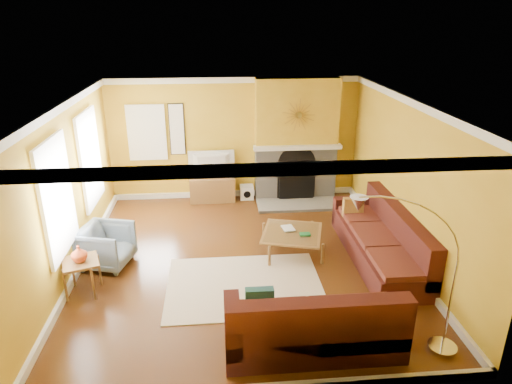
{
  "coord_description": "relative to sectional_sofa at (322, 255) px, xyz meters",
  "views": [
    {
      "loc": [
        -0.41,
        -6.87,
        3.97
      ],
      "look_at": [
        0.25,
        0.4,
        1.09
      ],
      "focal_mm": 32.0,
      "sensor_mm": 36.0,
      "label": 1
    }
  ],
  "objects": [
    {
      "name": "ceiling",
      "position": [
        -1.19,
        0.72,
        2.26
      ],
      "size": [
        5.5,
        6.0,
        0.02
      ],
      "primitive_type": "cube",
      "color": "white",
      "rests_on": "ground"
    },
    {
      "name": "window_back",
      "position": [
        -3.09,
        3.68,
        1.1
      ],
      "size": [
        0.82,
        0.06,
        1.22
      ],
      "primitive_type": "cube",
      "color": "white",
      "rests_on": "wall_back"
    },
    {
      "name": "side_table",
      "position": [
        -3.65,
        -0.04,
        -0.17
      ],
      "size": [
        0.63,
        0.63,
        0.55
      ],
      "primitive_type": null,
      "rotation": [
        0.0,
        0.0,
        0.33
      ],
      "color": "brown",
      "rests_on": "floor"
    },
    {
      "name": "wall_front",
      "position": [
        -1.19,
        -2.29,
        0.9
      ],
      "size": [
        5.5,
        0.02,
        2.7
      ],
      "primitive_type": "cube",
      "color": "gold",
      "rests_on": "ground"
    },
    {
      "name": "vase",
      "position": [
        -3.65,
        -0.04,
        0.22
      ],
      "size": [
        0.27,
        0.27,
        0.25
      ],
      "primitive_type": "imported",
      "rotation": [
        0.0,
        0.0,
        0.14
      ],
      "color": "#D84E21",
      "rests_on": "side_table"
    },
    {
      "name": "media_console",
      "position": [
        -1.71,
        3.48,
        -0.17
      ],
      "size": [
        1.0,
        0.45,
        0.55
      ],
      "primitive_type": "cube",
      "color": "brown",
      "rests_on": "floor"
    },
    {
      "name": "fireplace",
      "position": [
        0.16,
        3.52,
        0.9
      ],
      "size": [
        1.8,
        0.4,
        2.7
      ],
      "primitive_type": null,
      "color": "gray",
      "rests_on": "floor"
    },
    {
      "name": "window_left_far",
      "position": [
        -3.91,
        0.12,
        1.05
      ],
      "size": [
        0.06,
        1.22,
        1.72
      ],
      "primitive_type": "cube",
      "color": "white",
      "rests_on": "wall_left"
    },
    {
      "name": "wall_right",
      "position": [
        1.57,
        0.72,
        0.9
      ],
      "size": [
        0.02,
        6.0,
        2.7
      ],
      "primitive_type": "cube",
      "color": "gold",
      "rests_on": "ground"
    },
    {
      "name": "sunburst",
      "position": [
        0.16,
        3.29,
        1.5
      ],
      "size": [
        0.7,
        0.04,
        0.7
      ],
      "primitive_type": null,
      "color": "olive",
      "rests_on": "fireplace"
    },
    {
      "name": "baseboard",
      "position": [
        -1.19,
        0.72,
        -0.39
      ],
      "size": [
        5.5,
        6.0,
        0.12
      ],
      "primitive_type": null,
      "color": "white",
      "rests_on": "floor"
    },
    {
      "name": "wall_back",
      "position": [
        -1.19,
        3.73,
        0.9
      ],
      "size": [
        5.5,
        0.02,
        2.7
      ],
      "primitive_type": "cube",
      "color": "gold",
      "rests_on": "ground"
    },
    {
      "name": "tv",
      "position": [
        -1.71,
        3.48,
        0.39
      ],
      "size": [
        1.03,
        0.17,
        0.59
      ],
      "primitive_type": "imported",
      "rotation": [
        0.0,
        0.0,
        3.17
      ],
      "color": "black",
      "rests_on": "media_console"
    },
    {
      "name": "crown_molding",
      "position": [
        -1.19,
        0.72,
        2.19
      ],
      "size": [
        5.5,
        6.0,
        0.12
      ],
      "primitive_type": null,
      "color": "white",
      "rests_on": "ceiling"
    },
    {
      "name": "armchair",
      "position": [
        -3.47,
        0.78,
        -0.1
      ],
      "size": [
        0.95,
        0.93,
        0.71
      ],
      "primitive_type": "imported",
      "rotation": [
        0.0,
        0.0,
        1.31
      ],
      "color": "slate",
      "rests_on": "floor"
    },
    {
      "name": "hearth",
      "position": [
        0.16,
        2.97,
        -0.42
      ],
      "size": [
        1.8,
        0.7,
        0.06
      ],
      "primitive_type": "cube",
      "color": "gray",
      "rests_on": "floor"
    },
    {
      "name": "wall_left",
      "position": [
        -3.95,
        0.72,
        0.9
      ],
      "size": [
        0.02,
        6.0,
        2.7
      ],
      "primitive_type": "cube",
      "color": "gold",
      "rests_on": "ground"
    },
    {
      "name": "wall_art",
      "position": [
        -2.44,
        3.69,
        1.15
      ],
      "size": [
        0.34,
        0.04,
        1.14
      ],
      "primitive_type": "cube",
      "color": "white",
      "rests_on": "wall_back"
    },
    {
      "name": "subwoofer",
      "position": [
        -0.94,
        3.52,
        -0.3
      ],
      "size": [
        0.3,
        0.3,
        0.3
      ],
      "primitive_type": "cube",
      "color": "white",
      "rests_on": "floor"
    },
    {
      "name": "arc_lamp",
      "position": [
        0.59,
        -1.74,
        0.61
      ],
      "size": [
        1.35,
        0.36,
        2.12
      ],
      "primitive_type": null,
      "color": "silver",
      "rests_on": "floor"
    },
    {
      "name": "book",
      "position": [
        -0.47,
        1.04,
        -0.04
      ],
      "size": [
        0.24,
        0.3,
        0.03
      ],
      "primitive_type": "imported",
      "rotation": [
        0.0,
        0.0,
        0.16
      ],
      "color": "white",
      "rests_on": "coffee_table"
    },
    {
      "name": "floor",
      "position": [
        -1.19,
        0.72,
        -0.46
      ],
      "size": [
        5.5,
        6.0,
        0.02
      ],
      "primitive_type": "cube",
      "color": "#5F3414",
      "rests_on": "ground"
    },
    {
      "name": "coffee_table",
      "position": [
        -0.32,
        0.94,
        -0.25
      ],
      "size": [
        1.23,
        1.23,
        0.4
      ],
      "primitive_type": null,
      "rotation": [
        0.0,
        0.0,
        -0.27
      ],
      "color": "white",
      "rests_on": "floor"
    },
    {
      "name": "rug",
      "position": [
        -1.23,
        -0.07,
        -0.44
      ],
      "size": [
        2.4,
        1.8,
        0.02
      ],
      "primitive_type": "cube",
      "color": "beige",
      "rests_on": "floor"
    },
    {
      "name": "window_left_near",
      "position": [
        -3.91,
        2.02,
        1.05
      ],
      "size": [
        0.06,
        1.22,
        1.72
      ],
      "primitive_type": "cube",
      "color": "white",
      "rests_on": "wall_left"
    },
    {
      "name": "sectional_sofa",
      "position": [
        0.0,
        0.0,
        0.0
      ],
      "size": [
        3.13,
        3.95,
        0.9
      ],
      "primitive_type": null,
      "color": "#461A16",
      "rests_on": "floor"
    },
    {
      "name": "mantel",
      "position": [
        0.16,
        3.28,
        0.8
      ],
      "size": [
        1.92,
        0.22,
        0.08
      ],
      "primitive_type": "cube",
      "color": "white",
      "rests_on": "fireplace"
    }
  ]
}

